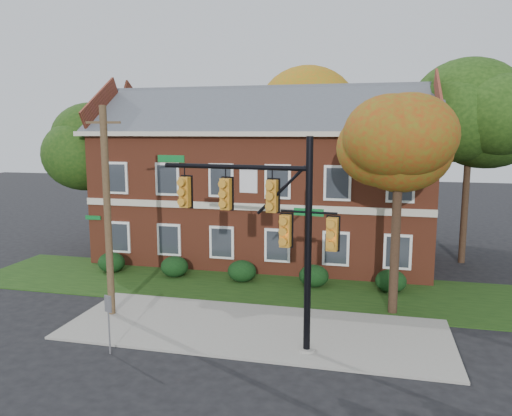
% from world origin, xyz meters
% --- Properties ---
extents(ground, '(120.00, 120.00, 0.00)m').
position_xyz_m(ground, '(0.00, 0.00, 0.00)').
color(ground, black).
rests_on(ground, ground).
extents(sidewalk, '(14.00, 5.00, 0.08)m').
position_xyz_m(sidewalk, '(0.00, 1.00, 0.04)').
color(sidewalk, gray).
rests_on(sidewalk, ground).
extents(grass_strip, '(30.00, 6.00, 0.04)m').
position_xyz_m(grass_strip, '(0.00, 6.00, 0.02)').
color(grass_strip, '#193811').
rests_on(grass_strip, ground).
extents(apartment_building, '(18.80, 8.80, 9.74)m').
position_xyz_m(apartment_building, '(-2.00, 11.95, 4.99)').
color(apartment_building, brown).
rests_on(apartment_building, ground).
extents(hedge_far_left, '(1.40, 1.26, 1.05)m').
position_xyz_m(hedge_far_left, '(-9.00, 6.70, 0.53)').
color(hedge_far_left, black).
rests_on(hedge_far_left, ground).
extents(hedge_left, '(1.40, 1.26, 1.05)m').
position_xyz_m(hedge_left, '(-5.50, 6.70, 0.53)').
color(hedge_left, black).
rests_on(hedge_left, ground).
extents(hedge_center, '(1.40, 1.26, 1.05)m').
position_xyz_m(hedge_center, '(-2.00, 6.70, 0.53)').
color(hedge_center, black).
rests_on(hedge_center, ground).
extents(hedge_right, '(1.40, 1.26, 1.05)m').
position_xyz_m(hedge_right, '(1.50, 6.70, 0.53)').
color(hedge_right, black).
rests_on(hedge_right, ground).
extents(hedge_far_right, '(1.40, 1.26, 1.05)m').
position_xyz_m(hedge_far_right, '(5.00, 6.70, 0.53)').
color(hedge_far_right, black).
rests_on(hedge_far_right, ground).
extents(tree_near_right, '(4.50, 4.25, 8.58)m').
position_xyz_m(tree_near_right, '(5.22, 3.87, 6.67)').
color(tree_near_right, black).
rests_on(tree_near_right, ground).
extents(tree_left_rear, '(5.40, 5.10, 8.88)m').
position_xyz_m(tree_left_rear, '(-11.73, 10.84, 6.68)').
color(tree_left_rear, black).
rests_on(tree_left_rear, ground).
extents(tree_right_rear, '(6.30, 5.95, 10.62)m').
position_xyz_m(tree_right_rear, '(9.31, 12.81, 8.12)').
color(tree_right_rear, black).
rests_on(tree_right_rear, ground).
extents(tree_far_rear, '(6.84, 6.46, 11.52)m').
position_xyz_m(tree_far_rear, '(-0.66, 19.79, 8.84)').
color(tree_far_rear, black).
rests_on(tree_far_rear, ground).
extents(traffic_signal, '(6.35, 0.93, 7.11)m').
position_xyz_m(traffic_signal, '(0.85, -0.32, 4.41)').
color(traffic_signal, gray).
rests_on(traffic_signal, ground).
extents(utility_pole, '(1.23, 0.51, 8.22)m').
position_xyz_m(utility_pole, '(-5.87, 1.16, 4.17)').
color(utility_pole, '#483621').
rests_on(utility_pole, ground).
extents(sign_post, '(0.29, 0.12, 1.99)m').
position_xyz_m(sign_post, '(-4.17, -2.00, 1.35)').
color(sign_post, slate).
rests_on(sign_post, ground).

